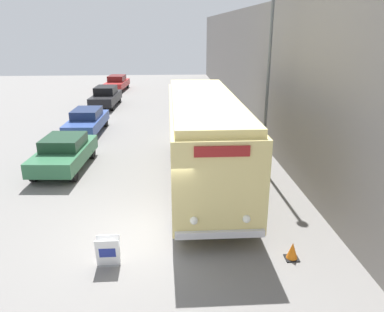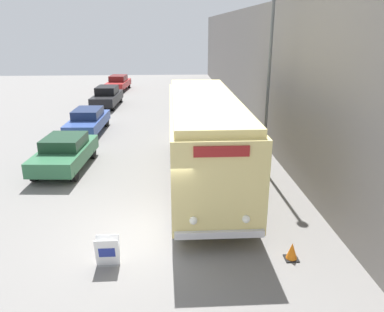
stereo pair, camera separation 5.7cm
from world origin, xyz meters
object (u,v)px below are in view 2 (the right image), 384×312
object	(u,v)px
sign_board	(107,252)
parked_car_mid	(88,121)
vintage_bus	(204,136)
traffic_cone	(292,251)
parked_car_far	(107,96)
parked_car_distant	(118,83)
streetlamp	(270,55)
parked_car_near	(65,152)

from	to	relation	value
sign_board	parked_car_mid	world-z (taller)	parked_car_mid
vintage_bus	traffic_cone	world-z (taller)	vintage_bus
parked_car_mid	parked_car_far	xyz separation A→B (m)	(-0.13, 7.91, 0.03)
vintage_bus	traffic_cone	size ratio (longest dim) A/B	20.76
vintage_bus	sign_board	bearing A→B (deg)	-118.79
parked_car_distant	parked_car_far	bearing A→B (deg)	-83.98
streetlamp	parked_car_mid	distance (m)	11.65
parked_car_far	parked_car_mid	bearing A→B (deg)	-86.17
vintage_bus	sign_board	xyz separation A→B (m)	(-2.95, -5.37, -1.53)
vintage_bus	traffic_cone	xyz separation A→B (m)	(1.90, -5.38, -1.69)
sign_board	parked_car_distant	distance (m)	29.19
parked_car_near	parked_car_far	bearing A→B (deg)	95.25
parked_car_distant	traffic_cone	bearing A→B (deg)	-69.14
parked_car_distant	parked_car_near	bearing A→B (deg)	-83.79
parked_car_far	parked_car_distant	xyz separation A→B (m)	(-0.15, 7.95, -0.04)
sign_board	parked_car_near	xyz separation A→B (m)	(-2.93, 7.26, 0.36)
parked_car_mid	traffic_cone	xyz separation A→B (m)	(7.99, -13.14, -0.51)
streetlamp	parked_car_mid	xyz separation A→B (m)	(-8.82, 6.42, -4.09)
parked_car_near	parked_car_far	world-z (taller)	parked_car_far
vintage_bus	parked_car_far	size ratio (longest dim) A/B	2.15
streetlamp	parked_car_mid	world-z (taller)	streetlamp
parked_car_mid	parked_car_far	world-z (taller)	parked_car_far
vintage_bus	parked_car_near	bearing A→B (deg)	162.25
streetlamp	parked_car_near	size ratio (longest dim) A/B	1.76
parked_car_far	traffic_cone	distance (m)	22.57
vintage_bus	sign_board	distance (m)	6.32
vintage_bus	parked_car_distant	distance (m)	24.48
vintage_bus	parked_car_mid	bearing A→B (deg)	128.14
vintage_bus	sign_board	size ratio (longest dim) A/B	12.34
parked_car_near	traffic_cone	world-z (taller)	parked_car_near
sign_board	streetlamp	distance (m)	9.85
vintage_bus	parked_car_far	distance (m)	16.89
parked_car_mid	parked_car_distant	bearing A→B (deg)	93.25
sign_board	parked_car_distant	size ratio (longest dim) A/B	0.18
vintage_bus	traffic_cone	bearing A→B (deg)	-70.54
parked_car_near	traffic_cone	distance (m)	10.66
vintage_bus	parked_car_mid	xyz separation A→B (m)	(-6.09, 7.75, -1.18)
parked_car_distant	streetlamp	bearing A→B (deg)	-62.85
sign_board	vintage_bus	bearing A→B (deg)	61.21
parked_car_near	parked_car_mid	size ratio (longest dim) A/B	0.94
vintage_bus	parked_car_near	size ratio (longest dim) A/B	2.33
parked_car_near	traffic_cone	size ratio (longest dim) A/B	8.92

